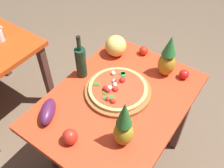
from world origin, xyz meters
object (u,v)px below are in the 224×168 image
at_px(pineapple_left, 124,126).
at_px(melon, 116,46).
at_px(wine_bottle, 81,62).
at_px(eggplant, 48,111).
at_px(display_table, 118,108).
at_px(pizza, 117,88).
at_px(pineapple_right, 168,58).
at_px(tomato_at_corner, 144,50).
at_px(tomato_near_board, 184,74).
at_px(pizza_board, 118,91).
at_px(bell_pepper, 70,137).

relative_size(pineapple_left, melon, 2.11).
relative_size(wine_bottle, eggplant, 1.70).
xyz_separation_m(display_table, pizza, (0.04, 0.04, 0.14)).
xyz_separation_m(pineapple_left, melon, (0.63, 0.48, -0.07)).
bearing_deg(pineapple_right, pizza, 153.05).
bearing_deg(pineapple_right, display_table, 160.26).
bearing_deg(melon, wine_bottle, 168.77).
height_order(wine_bottle, pineapple_left, pineapple_left).
bearing_deg(tomato_at_corner, tomato_near_board, -100.50).
bearing_deg(wine_bottle, tomato_near_board, -57.41).
height_order(display_table, pineapple_right, pineapple_right).
xyz_separation_m(pizza_board, tomato_at_corner, (0.46, 0.06, 0.02)).
bearing_deg(tomato_at_corner, melon, 125.81).
distance_m(pizza, pineapple_left, 0.40).
relative_size(display_table, pizza, 2.85).
bearing_deg(pineapple_left, tomato_near_board, -5.72).
bearing_deg(pizza_board, pineapple_left, -141.48).
relative_size(pizza_board, pineapple_right, 1.38).
xyz_separation_m(display_table, pineapple_left, (-0.25, -0.21, 0.26)).
bearing_deg(tomato_at_corner, eggplant, 168.32).
height_order(eggplant, tomato_at_corner, eggplant).
bearing_deg(pineapple_right, melon, 93.57).
bearing_deg(wine_bottle, pizza_board, -88.34).
distance_m(pizza, pineapple_right, 0.41).
xyz_separation_m(pizza, eggplant, (-0.41, 0.24, 0.00)).
xyz_separation_m(pineapple_left, eggplant, (-0.11, 0.48, -0.11)).
distance_m(wine_bottle, tomato_at_corner, 0.53).
bearing_deg(melon, pineapple_right, -86.43).
xyz_separation_m(display_table, eggplant, (-0.37, 0.28, 0.15)).
bearing_deg(pizza_board, display_table, -143.94).
bearing_deg(pizza_board, tomato_near_board, -38.66).
height_order(pineapple_right, tomato_at_corner, pineapple_right).
xyz_separation_m(pizza, tomato_near_board, (0.39, -0.31, -0.01)).
bearing_deg(wine_bottle, display_table, -96.35).
distance_m(eggplant, tomato_at_corner, 0.89).
bearing_deg(pineapple_right, pineapple_left, -174.54).
distance_m(display_table, pineapple_left, 0.42).
distance_m(wine_bottle, melon, 0.34).
relative_size(display_table, eggplant, 5.71).
distance_m(pizza_board, pineapple_right, 0.42).
bearing_deg(eggplant, pizza_board, -30.32).
height_order(bell_pepper, eggplant, bell_pepper).
bearing_deg(pineapple_right, eggplant, 151.28).
bearing_deg(bell_pepper, tomato_near_board, -20.26).
xyz_separation_m(pizza, melon, (0.33, 0.24, 0.04)).
distance_m(bell_pepper, eggplant, 0.24).
bearing_deg(melon, tomato_near_board, -83.74).
bearing_deg(tomato_at_corner, pineapple_left, -158.16).
relative_size(display_table, pineapple_left, 3.26).
relative_size(pizza_board, melon, 2.74).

